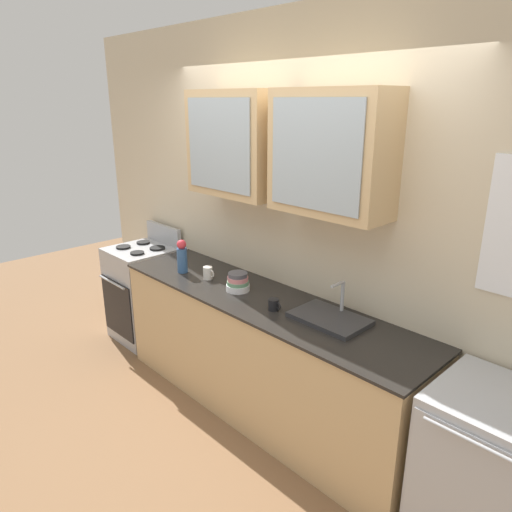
% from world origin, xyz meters
% --- Properties ---
extents(ground_plane, '(10.00, 10.00, 0.00)m').
position_xyz_m(ground_plane, '(0.00, 0.00, 0.00)').
color(ground_plane, brown).
extents(back_wall_unit, '(5.15, 0.42, 2.83)m').
position_xyz_m(back_wall_unit, '(0.00, 0.33, 1.52)').
color(back_wall_unit, beige).
rests_on(back_wall_unit, ground_plane).
extents(counter, '(2.60, 0.64, 0.91)m').
position_xyz_m(counter, '(0.00, 0.00, 0.46)').
color(counter, tan).
rests_on(counter, ground_plane).
extents(stove_range, '(0.56, 0.61, 1.09)m').
position_xyz_m(stove_range, '(-1.62, -0.00, 0.46)').
color(stove_range, '#ADAFB5').
rests_on(stove_range, ground_plane).
extents(sink_faucet, '(0.48, 0.31, 0.24)m').
position_xyz_m(sink_faucet, '(0.55, 0.07, 0.93)').
color(sink_faucet, '#2D2D30').
rests_on(sink_faucet, counter).
extents(bowl_stack, '(0.17, 0.17, 0.14)m').
position_xyz_m(bowl_stack, '(-0.22, -0.02, 0.97)').
color(bowl_stack, white).
rests_on(bowl_stack, counter).
extents(vase, '(0.08, 0.08, 0.27)m').
position_xyz_m(vase, '(-0.82, -0.08, 1.04)').
color(vase, '#33598C').
rests_on(vase, counter).
extents(cup_near_sink, '(0.10, 0.07, 0.08)m').
position_xyz_m(cup_near_sink, '(0.20, -0.07, 0.95)').
color(cup_near_sink, black).
rests_on(cup_near_sink, counter).
extents(cup_near_bowls, '(0.11, 0.07, 0.10)m').
position_xyz_m(cup_near_bowls, '(-0.56, -0.03, 0.96)').
color(cup_near_bowls, silver).
rests_on(cup_near_bowls, counter).
extents(dishwasher, '(0.60, 0.62, 0.91)m').
position_xyz_m(dishwasher, '(1.63, -0.00, 0.45)').
color(dishwasher, '#ADAFB5').
rests_on(dishwasher, ground_plane).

